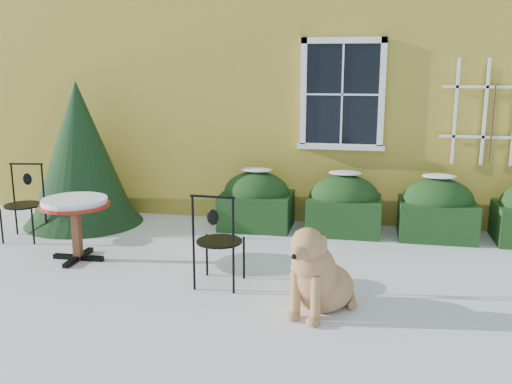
% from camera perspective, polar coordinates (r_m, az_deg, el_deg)
% --- Properties ---
extents(ground, '(80.00, 80.00, 0.00)m').
position_cam_1_polar(ground, '(6.22, -1.83, -10.12)').
color(ground, white).
rests_on(ground, ground).
extents(house, '(12.40, 8.40, 6.40)m').
position_cam_1_polar(house, '(12.68, 5.52, 16.26)').
color(house, gold).
rests_on(house, ground).
extents(hedge_row, '(4.95, 0.80, 0.91)m').
position_cam_1_polar(hedge_row, '(8.38, 13.25, -1.52)').
color(hedge_row, black).
rests_on(hedge_row, ground).
extents(evergreen_shrub, '(1.80, 1.80, 2.18)m').
position_cam_1_polar(evergreen_shrub, '(9.09, -17.10, 2.39)').
color(evergreen_shrub, black).
rests_on(evergreen_shrub, ground).
extents(bistro_table, '(0.86, 0.86, 0.79)m').
position_cam_1_polar(bistro_table, '(7.39, -17.65, -1.62)').
color(bistro_table, black).
rests_on(bistro_table, ground).
extents(patio_chair_near, '(0.51, 0.51, 1.07)m').
position_cam_1_polar(patio_chair_near, '(6.27, -3.82, -4.77)').
color(patio_chair_near, black).
rests_on(patio_chair_near, ground).
extents(patio_chair_far, '(0.53, 0.53, 1.05)m').
position_cam_1_polar(patio_chair_far, '(8.60, -22.20, -0.94)').
color(patio_chair_far, black).
rests_on(patio_chair_far, ground).
extents(dog, '(0.80, 1.01, 0.94)m').
position_cam_1_polar(dog, '(5.67, 6.13, -8.39)').
color(dog, tan).
rests_on(dog, ground).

